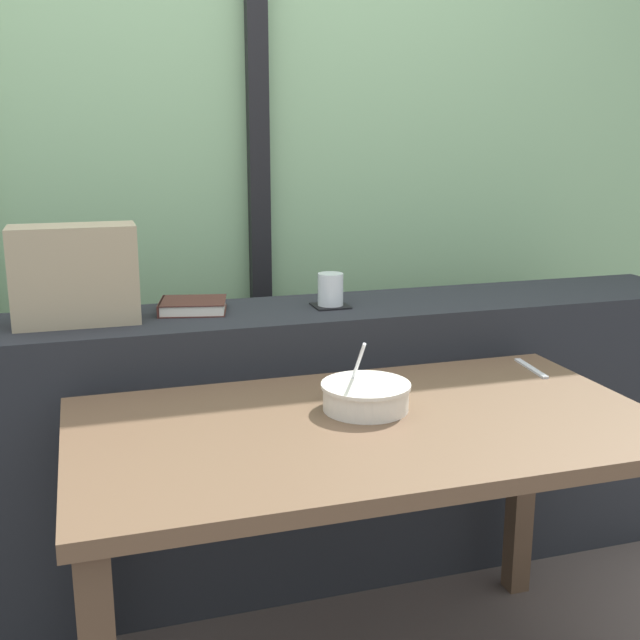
{
  "coord_description": "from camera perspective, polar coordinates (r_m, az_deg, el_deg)",
  "views": [
    {
      "loc": [
        -0.48,
        -1.56,
        1.32
      ],
      "look_at": [
        0.14,
        0.44,
        0.82
      ],
      "focal_mm": 43.85,
      "sensor_mm": 36.0,
      "label": 1
    }
  ],
  "objects": [
    {
      "name": "soup_bowl",
      "position": [
        1.78,
        3.35,
        -5.56
      ],
      "size": [
        0.2,
        0.2,
        0.16
      ],
      "color": "silver",
      "rests_on": "breakfast_table"
    },
    {
      "name": "coaster_square",
      "position": [
        2.26,
        0.77,
        1.04
      ],
      "size": [
        0.1,
        0.1,
        0.0
      ],
      "primitive_type": "cube",
      "color": "black",
      "rests_on": "dark_console_ledge"
    },
    {
      "name": "throw_pillow",
      "position": [
        2.14,
        -17.46,
        3.16
      ],
      "size": [
        0.32,
        0.14,
        0.26
      ],
      "primitive_type": "cube",
      "rotation": [
        0.0,
        0.0,
        -0.01
      ],
      "color": "tan",
      "rests_on": "dark_console_ledge"
    },
    {
      "name": "fork_utensil",
      "position": [
        2.15,
        15.14,
        -3.41
      ],
      "size": [
        0.03,
        0.17,
        0.01
      ],
      "primitive_type": "cube",
      "rotation": [
        0.0,
        0.0,
        -0.11
      ],
      "color": "silver",
      "rests_on": "breakfast_table"
    },
    {
      "name": "juice_glass",
      "position": [
        2.26,
        0.77,
        2.16
      ],
      "size": [
        0.07,
        0.07,
        0.09
      ],
      "color": "white",
      "rests_on": "coaster_square"
    },
    {
      "name": "closed_book",
      "position": [
        2.23,
        -9.3,
        1.03
      ],
      "size": [
        0.21,
        0.19,
        0.03
      ],
      "color": "#47231E",
      "rests_on": "dark_console_ledge"
    },
    {
      "name": "outdoor_backdrop",
      "position": [
        2.78,
        -7.64,
        15.07
      ],
      "size": [
        4.8,
        0.08,
        2.8
      ],
      "primitive_type": "cube",
      "color": "#8EBC89",
      "rests_on": "ground"
    },
    {
      "name": "dark_console_ledge",
      "position": [
        2.35,
        -4.21,
        -9.23
      ],
      "size": [
        2.8,
        0.37,
        0.83
      ],
      "primitive_type": "cube",
      "color": "#23262B",
      "rests_on": "ground"
    },
    {
      "name": "breakfast_table",
      "position": [
        1.76,
        3.46,
        -10.36
      ],
      "size": [
        1.29,
        0.71,
        0.71
      ],
      "color": "brown",
      "rests_on": "ground"
    },
    {
      "name": "window_divider_post",
      "position": [
        2.74,
        -4.53,
        13.08
      ],
      "size": [
        0.07,
        0.05,
        2.6
      ],
      "primitive_type": "cube",
      "color": "black",
      "rests_on": "ground"
    }
  ]
}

